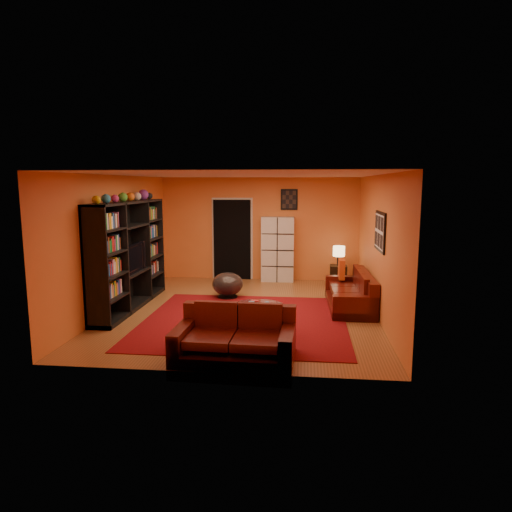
# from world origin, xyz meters

# --- Properties ---
(floor) EXTENTS (6.00, 6.00, 0.00)m
(floor) POSITION_xyz_m (0.00, 0.00, 0.00)
(floor) COLOR brown
(floor) RESTS_ON ground
(ceiling) EXTENTS (6.00, 6.00, 0.00)m
(ceiling) POSITION_xyz_m (0.00, 0.00, 2.60)
(ceiling) COLOR white
(ceiling) RESTS_ON wall_back
(wall_back) EXTENTS (6.00, 0.00, 6.00)m
(wall_back) POSITION_xyz_m (0.00, 3.00, 1.30)
(wall_back) COLOR orange
(wall_back) RESTS_ON floor
(wall_front) EXTENTS (6.00, 0.00, 6.00)m
(wall_front) POSITION_xyz_m (0.00, -3.00, 1.30)
(wall_front) COLOR orange
(wall_front) RESTS_ON floor
(wall_left) EXTENTS (0.00, 6.00, 6.00)m
(wall_left) POSITION_xyz_m (-2.50, 0.00, 1.30)
(wall_left) COLOR orange
(wall_left) RESTS_ON floor
(wall_right) EXTENTS (0.00, 6.00, 6.00)m
(wall_right) POSITION_xyz_m (2.50, 0.00, 1.30)
(wall_right) COLOR orange
(wall_right) RESTS_ON floor
(rug) EXTENTS (3.60, 3.60, 0.01)m
(rug) POSITION_xyz_m (0.10, -0.70, 0.01)
(rug) COLOR #5E0A0F
(rug) RESTS_ON floor
(doorway) EXTENTS (0.95, 0.10, 2.04)m
(doorway) POSITION_xyz_m (-0.70, 2.96, 1.02)
(doorway) COLOR black
(doorway) RESTS_ON floor
(wall_art_right) EXTENTS (0.03, 1.00, 0.70)m
(wall_art_right) POSITION_xyz_m (2.48, -0.30, 1.60)
(wall_art_right) COLOR black
(wall_art_right) RESTS_ON wall_right
(wall_art_back) EXTENTS (0.42, 0.03, 0.52)m
(wall_art_back) POSITION_xyz_m (0.75, 2.98, 2.05)
(wall_art_back) COLOR black
(wall_art_back) RESTS_ON wall_back
(entertainment_unit) EXTENTS (0.45, 3.00, 2.10)m
(entertainment_unit) POSITION_xyz_m (-2.27, 0.00, 1.05)
(entertainment_unit) COLOR black
(entertainment_unit) RESTS_ON floor
(tv) EXTENTS (1.00, 0.13, 0.58)m
(tv) POSITION_xyz_m (-2.23, -0.07, 1.01)
(tv) COLOR black
(tv) RESTS_ON entertainment_unit
(sofa) EXTENTS (0.86, 2.01, 0.85)m
(sofa) POSITION_xyz_m (2.13, 0.41, 0.29)
(sofa) COLOR #430C09
(sofa) RESTS_ON rug
(loveseat) EXTENTS (1.69, 1.05, 0.85)m
(loveseat) POSITION_xyz_m (0.20, -2.41, 0.28)
(loveseat) COLOR #430C09
(loveseat) RESTS_ON rug
(throw_pillow) EXTENTS (0.12, 0.42, 0.42)m
(throw_pillow) POSITION_xyz_m (1.95, 1.24, 0.63)
(throw_pillow) COLOR #D34B17
(throw_pillow) RESTS_ON sofa
(coffee_table) EXTENTS (0.89, 0.89, 0.44)m
(coffee_table) POSITION_xyz_m (0.40, -1.30, 0.41)
(coffee_table) COLOR silver
(coffee_table) RESTS_ON floor
(storage_cabinet) EXTENTS (0.82, 0.38, 1.62)m
(storage_cabinet) POSITION_xyz_m (0.48, 2.80, 0.81)
(storage_cabinet) COLOR silver
(storage_cabinet) RESTS_ON floor
(bowl_chair) EXTENTS (0.67, 0.67, 0.55)m
(bowl_chair) POSITION_xyz_m (-0.48, 0.96, 0.29)
(bowl_chair) COLOR black
(bowl_chair) RESTS_ON floor
(side_table) EXTENTS (0.41, 0.41, 0.50)m
(side_table) POSITION_xyz_m (1.97, 2.38, 0.25)
(side_table) COLOR black
(side_table) RESTS_ON floor
(table_lamp) EXTENTS (0.28, 0.28, 0.47)m
(table_lamp) POSITION_xyz_m (1.97, 2.38, 0.83)
(table_lamp) COLOR black
(table_lamp) RESTS_ON side_table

